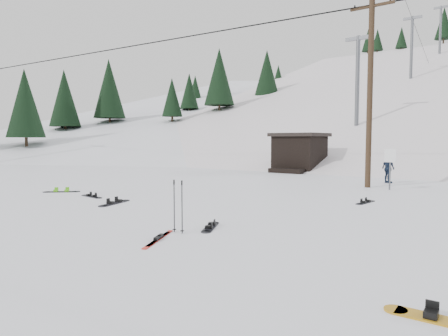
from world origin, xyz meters
The scene contains 18 objects.
ground centered at (0.00, 0.00, 0.00)m, with size 200.00×200.00×0.00m, color white.
ski_slope centered at (0.00, 55.00, -12.00)m, with size 60.00×75.00×45.00m, color white.
ridge_left centered at (-36.00, 48.00, -11.00)m, with size 34.00×85.00×38.00m, color white.
treeline_left centered at (-34.00, 40.00, 0.00)m, with size 20.00×64.00×10.00m, color black, non-canonical shape.
utility_pole centered at (2.00, 14.00, 4.68)m, with size 2.00×0.26×9.00m.
trail_sign centered at (3.10, 13.58, 1.27)m, with size 0.50×0.09×1.85m.
lift_hut centered at (-5.00, 20.94, 1.36)m, with size 3.40×4.10×2.75m.
lift_tower_near centered at (-4.00, 30.00, 7.86)m, with size 2.20×0.36×8.00m.
lift_tower_mid centered at (-4.00, 50.00, 14.36)m, with size 2.20×0.36×8.00m.
lift_tower_far centered at (-4.00, 70.00, 20.86)m, with size 2.20×0.36×8.00m.
hero_skis centered at (1.37, 1.04, 0.03)m, with size 0.84×1.58×0.09m.
ski_poles centered at (1.26, 1.80, 0.65)m, with size 0.35×0.09×1.28m.
board_scatter_a centered at (-5.72, 4.20, 0.03)m, with size 1.38×0.40×0.10m.
board_scatter_b centered at (-3.62, 3.69, 0.03)m, with size 0.71×1.59×0.12m.
board_scatter_c centered at (-8.01, 4.29, 0.03)m, with size 1.21×1.16×0.11m.
board_scatter_d centered at (1.53, 2.70, 0.02)m, with size 0.75×1.21×0.09m.
board_scatter_f centered at (3.42, 9.20, 0.02)m, with size 0.36×1.27×0.09m.
skier_navy centered at (2.27, 16.53, 0.77)m, with size 0.91×0.38×1.55m, color #152136.
Camera 1 is at (7.87, -5.14, 2.24)m, focal length 32.00 mm.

